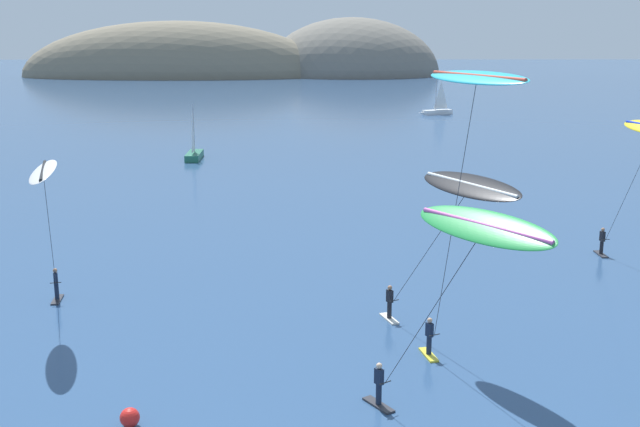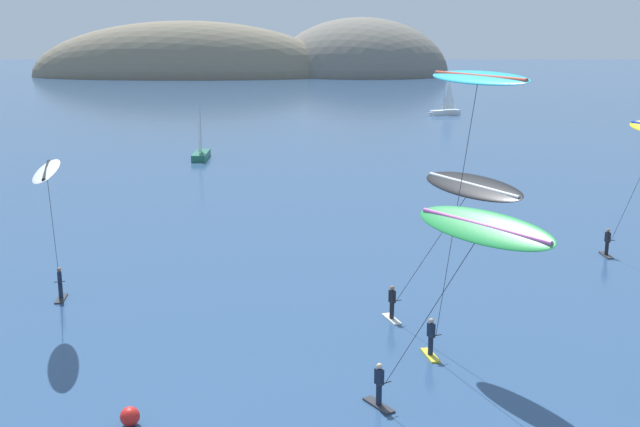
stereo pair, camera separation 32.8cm
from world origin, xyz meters
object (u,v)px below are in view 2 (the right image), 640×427
object	(u,v)px
sailboat_near	(199,152)
kitesurfer_cyan	(471,104)
kitesurfer_black	(463,196)
kitesurfer_white	(45,182)
marker_buoy	(128,417)
sailboat_far	(441,110)
kitesurfer_green	(471,243)

from	to	relation	value
sailboat_near	kitesurfer_cyan	distance (m)	56.97
kitesurfer_cyan	kitesurfer_black	world-z (taller)	kitesurfer_cyan
kitesurfer_black	kitesurfer_white	distance (m)	18.56
kitesurfer_black	marker_buoy	xyz separation A→B (m)	(-12.54, -5.87, -6.66)
sailboat_far	kitesurfer_black	distance (m)	93.49
kitesurfer_green	kitesurfer_black	world-z (taller)	kitesurfer_green
kitesurfer_black	kitesurfer_white	size ratio (longest dim) A/B	1.08
kitesurfer_cyan	sailboat_far	bearing A→B (deg)	81.91
sailboat_far	marker_buoy	size ratio (longest dim) A/B	8.29
sailboat_near	marker_buoy	world-z (taller)	sailboat_near
sailboat_far	kitesurfer_cyan	distance (m)	95.58
marker_buoy	kitesurfer_black	bearing A→B (deg)	25.10
sailboat_near	kitesurfer_black	xyz separation A→B (m)	(18.26, -51.28, 6.37)
sailboat_far	kitesurfer_white	size ratio (longest dim) A/B	0.75
sailboat_near	sailboat_far	distance (m)	51.73
kitesurfer_black	sailboat_far	bearing A→B (deg)	81.86
sailboat_near	kitesurfer_green	size ratio (longest dim) A/B	0.71
kitesurfer_black	marker_buoy	size ratio (longest dim) A/B	12.03
kitesurfer_green	kitesurfer_black	bearing A→B (deg)	81.61
sailboat_near	kitesurfer_cyan	world-z (taller)	kitesurfer_cyan
kitesurfer_cyan	kitesurfer_black	bearing A→B (deg)	84.64
sailboat_near	kitesurfer_black	world-z (taller)	kitesurfer_black
kitesurfer_green	marker_buoy	xyz separation A→B (m)	(-11.37, 2.00, -6.88)
kitesurfer_black	marker_buoy	distance (m)	15.36
kitesurfer_cyan	kitesurfer_black	distance (m)	4.26
sailboat_far	kitesurfer_white	bearing A→B (deg)	-109.52
sailboat_far	marker_buoy	bearing A→B (deg)	-104.69
sailboat_near	kitesurfer_black	bearing A→B (deg)	-70.40
kitesurfer_cyan	kitesurfer_black	xyz separation A→B (m)	(0.16, 1.75, -3.88)
sailboat_near	kitesurfer_green	distance (m)	61.93
kitesurfer_black	marker_buoy	world-z (taller)	kitesurfer_black
sailboat_far	kitesurfer_white	distance (m)	94.04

